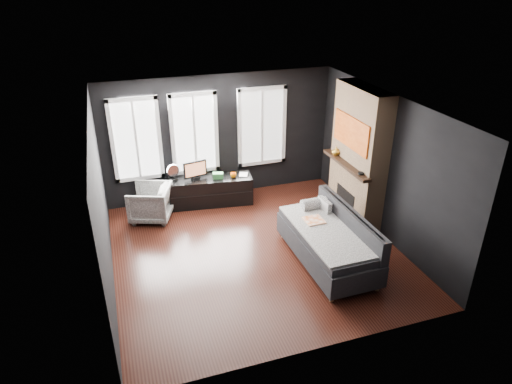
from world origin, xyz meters
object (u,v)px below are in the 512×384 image
object	(u,v)px
mantel_vase	(336,151)
armchair	(150,201)
monitor	(195,169)
sofa	(328,238)
media_console	(211,190)
book	(239,170)
mug	(233,175)

from	to	relation	value
mantel_vase	armchair	bearing A→B (deg)	168.29
monitor	sofa	bearing A→B (deg)	-70.27
sofa	mantel_vase	world-z (taller)	mantel_vase
media_console	book	distance (m)	0.77
armchair	mantel_vase	distance (m)	3.89
sofa	mug	size ratio (longest dim) A/B	17.18
sofa	armchair	bearing A→B (deg)	136.56
media_console	mug	bearing A→B (deg)	-8.11
monitor	mantel_vase	bearing A→B (deg)	-33.48
media_console	mantel_vase	bearing A→B (deg)	-16.31
mantel_vase	mug	bearing A→B (deg)	154.35
media_console	mantel_vase	distance (m)	2.80
armchair	mug	size ratio (longest dim) A/B	6.22
media_console	sofa	bearing A→B (deg)	-55.67
media_console	mantel_vase	world-z (taller)	mantel_vase
book	mantel_vase	size ratio (longest dim) A/B	1.36
monitor	mantel_vase	xyz separation A→B (m)	(2.70, -1.07, 0.47)
book	mug	bearing A→B (deg)	-153.42
monitor	book	bearing A→B (deg)	-16.58
monitor	mug	size ratio (longest dim) A/B	4.08
book	monitor	bearing A→B (deg)	175.19
armchair	media_console	bearing A→B (deg)	122.80
sofa	mug	bearing A→B (deg)	108.41
media_console	mantel_vase	size ratio (longest dim) A/B	9.99
armchair	monitor	distance (m)	1.14
sofa	mantel_vase	size ratio (longest dim) A/B	12.42
media_console	armchair	bearing A→B (deg)	-160.44
armchair	mantel_vase	bearing A→B (deg)	98.95
monitor	media_console	bearing A→B (deg)	-16.15
mug	monitor	bearing A→B (deg)	168.72
media_console	monitor	size ratio (longest dim) A/B	3.39
mantel_vase	media_console	bearing A→B (deg)	156.28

